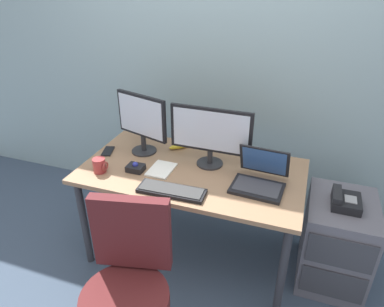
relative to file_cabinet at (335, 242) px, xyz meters
name	(u,v)px	position (x,y,z in m)	size (l,w,h in m)	color
ground_plane	(192,250)	(-0.98, -0.09, -0.31)	(8.00, 8.00, 0.00)	#3C4A5D
back_wall	(225,44)	(-0.98, 0.66, 1.09)	(6.00, 0.10, 2.80)	#8EA6AA
desk	(192,179)	(-0.98, -0.09, 0.34)	(1.47, 0.80, 0.72)	#946E4E
file_cabinet	(335,242)	(0.00, 0.00, 0.00)	(0.42, 0.53, 0.61)	#5C5962
desk_phone	(345,201)	(-0.01, -0.02, 0.34)	(0.17, 0.20, 0.09)	black
office_chair	(129,297)	(-1.02, -0.93, 0.13)	(0.52, 0.53, 0.95)	black
monitor_main	(211,133)	(-0.89, 0.01, 0.65)	(0.55, 0.18, 0.41)	#262628
monitor_side	(142,120)	(-1.39, 0.03, 0.66)	(0.41, 0.18, 0.43)	#262628
keyboard	(171,190)	(-1.00, -0.38, 0.43)	(0.41, 0.15, 0.03)	black
laptop	(260,178)	(-0.52, -0.13, 0.47)	(0.33, 0.32, 0.23)	black
trackball_mouse	(136,168)	(-1.32, -0.23, 0.44)	(0.11, 0.09, 0.07)	black
coffee_mug	(100,165)	(-1.54, -0.32, 0.47)	(0.09, 0.08, 0.10)	#9C3031
paper_notepad	(161,169)	(-1.17, -0.17, 0.42)	(0.15, 0.21, 0.01)	white
cell_phone	(108,151)	(-1.64, -0.06, 0.42)	(0.07, 0.14, 0.01)	black
banana	(181,146)	(-1.16, 0.17, 0.44)	(0.19, 0.04, 0.04)	yellow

